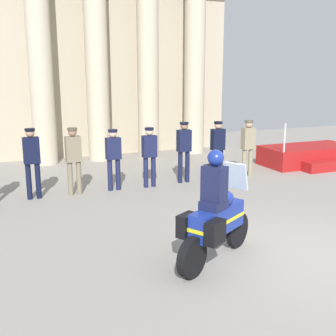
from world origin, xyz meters
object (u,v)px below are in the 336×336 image
(officer_in_row_5, at_px, (184,147))
(officer_in_row_7, at_px, (248,144))
(officer_in_row_3, at_px, (113,155))
(officer_in_row_4, at_px, (149,152))
(officer_in_row_2, at_px, (74,156))
(officer_in_row_1, at_px, (32,158))
(officer_in_row_6, at_px, (218,146))
(motorcycle_with_rider, at_px, (215,217))
(reviewing_stand, at_px, (309,156))

(officer_in_row_5, bearing_deg, officer_in_row_7, 176.38)
(officer_in_row_3, relative_size, officer_in_row_4, 1.00)
(officer_in_row_2, relative_size, officer_in_row_4, 1.06)
(officer_in_row_2, bearing_deg, officer_in_row_1, -3.93)
(officer_in_row_6, bearing_deg, motorcycle_with_rider, 58.53)
(officer_in_row_1, xyz_separation_m, officer_in_row_3, (2.05, 0.02, -0.08))
(reviewing_stand, height_order, officer_in_row_7, officer_in_row_7)
(reviewing_stand, xyz_separation_m, officer_in_row_7, (-2.83, -0.58, 0.69))
(officer_in_row_5, xyz_separation_m, motorcycle_with_rider, (-1.67, -4.93, -0.22))
(officer_in_row_5, xyz_separation_m, officer_in_row_6, (1.01, -0.13, -0.01))
(officer_in_row_1, distance_m, motorcycle_with_rider, 5.45)
(officer_in_row_1, bearing_deg, officer_in_row_2, 176.07)
(reviewing_stand, bearing_deg, officer_in_row_2, -175.56)
(officer_in_row_2, relative_size, motorcycle_with_rider, 0.91)
(officer_in_row_3, height_order, officer_in_row_6, officer_in_row_6)
(officer_in_row_2, bearing_deg, officer_in_row_7, 178.15)
(officer_in_row_5, height_order, motorcycle_with_rider, motorcycle_with_rider)
(officer_in_row_5, bearing_deg, officer_in_row_2, -0.66)
(reviewing_stand, xyz_separation_m, officer_in_row_3, (-6.97, -0.58, 0.65))
(officer_in_row_5, distance_m, officer_in_row_7, 2.08)
(officer_in_row_1, height_order, officer_in_row_3, officer_in_row_1)
(officer_in_row_4, bearing_deg, officer_in_row_3, -5.00)
(reviewing_stand, relative_size, officer_in_row_2, 1.84)
(officer_in_row_1, height_order, officer_in_row_7, officer_in_row_1)
(officer_in_row_4, relative_size, motorcycle_with_rider, 0.86)
(officer_in_row_1, xyz_separation_m, officer_in_row_7, (6.18, 0.01, -0.04))
(officer_in_row_2, xyz_separation_m, officer_in_row_7, (5.18, 0.04, -0.02))
(reviewing_stand, distance_m, officer_in_row_2, 8.07)
(officer_in_row_2, height_order, officer_in_row_7, officer_in_row_2)
(officer_in_row_3, distance_m, officer_in_row_4, 0.99)
(reviewing_stand, height_order, officer_in_row_2, officer_in_row_2)
(officer_in_row_5, bearing_deg, officer_in_row_6, 170.33)
(officer_in_row_3, relative_size, motorcycle_with_rider, 0.86)
(officer_in_row_4, bearing_deg, officer_in_row_2, -2.40)
(officer_in_row_4, xyz_separation_m, officer_in_row_5, (1.07, 0.09, 0.05))
(officer_in_row_7, bearing_deg, officer_in_row_4, -1.50)
(officer_in_row_6, height_order, motorcycle_with_rider, motorcycle_with_rider)
(reviewing_stand, distance_m, motorcycle_with_rider, 8.57)
(officer_in_row_1, relative_size, officer_in_row_6, 1.03)
(officer_in_row_7, height_order, motorcycle_with_rider, motorcycle_with_rider)
(officer_in_row_3, distance_m, officer_in_row_7, 4.13)
(officer_in_row_1, distance_m, officer_in_row_7, 6.18)
(officer_in_row_2, distance_m, officer_in_row_7, 5.18)
(officer_in_row_2, relative_size, officer_in_row_7, 1.02)
(motorcycle_with_rider, bearing_deg, officer_in_row_3, 63.83)
(officer_in_row_5, height_order, officer_in_row_7, officer_in_row_5)
(motorcycle_with_rider, bearing_deg, officer_in_row_1, 85.89)
(officer_in_row_1, bearing_deg, motorcycle_with_rider, 114.19)
(officer_in_row_2, xyz_separation_m, motorcycle_with_rider, (1.43, -4.84, -0.22))
(reviewing_stand, height_order, motorcycle_with_rider, motorcycle_with_rider)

